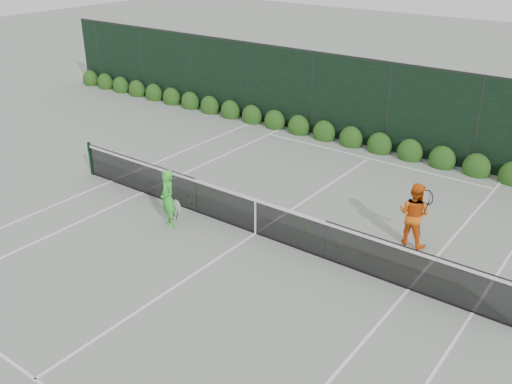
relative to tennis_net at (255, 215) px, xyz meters
The scene contains 8 objects.
ground 0.53m from the tennis_net, ahead, with size 80.00×80.00×0.00m, color gray.
tennis_net is the anchor object (origin of this frame).
player_woman 2.29m from the tennis_net, 154.76° to the right, with size 0.68×0.57×1.54m.
player_man 3.88m from the tennis_net, 29.06° to the left, with size 0.91×0.67×1.62m.
court_lines 0.53m from the tennis_net, ahead, with size 11.03×23.83×0.01m.
windscreen_fence 2.88m from the tennis_net, 89.49° to the right, with size 32.00×21.07×3.06m.
hedge_row 7.16m from the tennis_net, 89.80° to the left, with size 31.66×0.65×0.94m.
tennis_balls 0.72m from the tennis_net, 159.56° to the left, with size 5.67×2.21×0.07m.
Camera 1 is at (7.57, -10.16, 7.13)m, focal length 40.00 mm.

